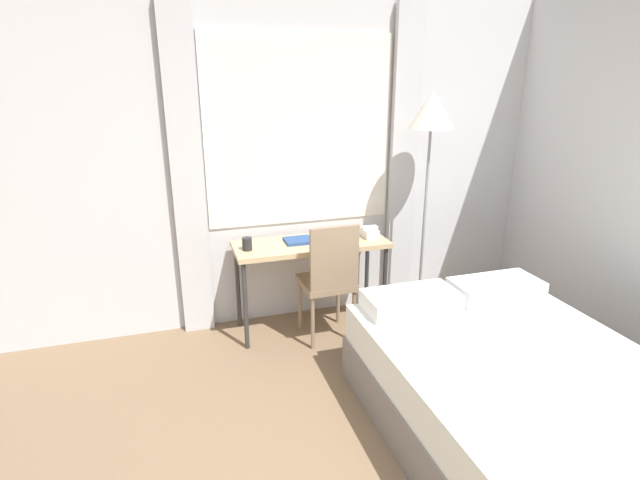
% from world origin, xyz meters
% --- Properties ---
extents(wall_back_with_window, '(5.79, 0.13, 2.70)m').
position_xyz_m(wall_back_with_window, '(0.04, 3.02, 1.35)').
color(wall_back_with_window, silver).
rests_on(wall_back_with_window, ground_plane).
extents(desk, '(1.24, 0.46, 0.76)m').
position_xyz_m(desk, '(0.31, 2.71, 0.68)').
color(desk, tan).
rests_on(desk, ground_plane).
extents(desk_chair, '(0.41, 0.41, 0.98)m').
position_xyz_m(desk_chair, '(0.38, 2.45, 0.55)').
color(desk_chair, '#8C7259').
rests_on(desk_chair, ground_plane).
extents(bed, '(1.48, 2.10, 0.67)m').
position_xyz_m(bed, '(1.06, 0.94, 0.28)').
color(bed, slate).
rests_on(bed, ground_plane).
extents(standing_lamp, '(0.36, 0.36, 1.92)m').
position_xyz_m(standing_lamp, '(1.27, 2.62, 1.66)').
color(standing_lamp, '#4C4C51').
rests_on(standing_lamp, ground_plane).
extents(telephone, '(0.13, 0.17, 0.09)m').
position_xyz_m(telephone, '(0.81, 2.69, 0.80)').
color(telephone, silver).
rests_on(telephone, desk).
extents(book, '(0.22, 0.19, 0.02)m').
position_xyz_m(book, '(0.21, 2.74, 0.77)').
color(book, navy).
rests_on(book, desk).
extents(mug, '(0.08, 0.08, 0.10)m').
position_xyz_m(mug, '(-0.21, 2.67, 0.81)').
color(mug, '#262628').
rests_on(mug, desk).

